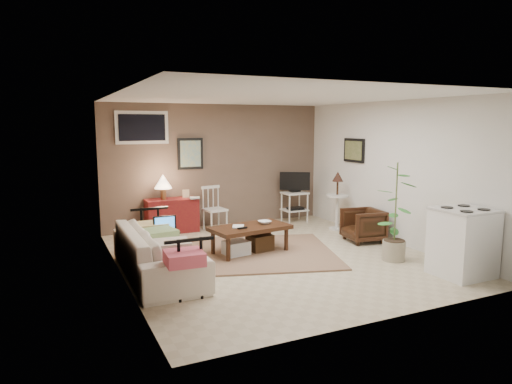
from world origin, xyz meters
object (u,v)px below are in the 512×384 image
red_console (171,212)px  coffee_table (250,237)px  side_table (337,194)px  potted_plant (396,208)px  armchair (363,224)px  tv_stand (295,196)px  sofa (157,244)px  spindle_chair (215,210)px  stove (463,242)px

red_console → coffee_table: bearing=-68.9°
side_table → potted_plant: 2.08m
armchair → tv_stand: bearing=-163.6°
sofa → spindle_chair: size_ratio=2.59×
sofa → red_console: bearing=-18.7°
tv_stand → potted_plant: bearing=-90.4°
spindle_chair → armchair: (2.03, -1.90, -0.08)m
spindle_chair → tv_stand: bearing=0.4°
red_console → tv_stand: size_ratio=1.06×
sofa → potted_plant: (3.33, -0.83, 0.36)m
spindle_chair → side_table: size_ratio=0.75×
armchair → stove: (0.06, -2.01, 0.14)m
side_table → stove: side_table is taller
sofa → armchair: sofa is taller
red_console → potted_plant: size_ratio=0.74×
armchair → stove: 2.02m
tv_stand → stove: size_ratio=1.13×
tv_stand → armchair: (0.26, -1.91, -0.24)m
potted_plant → sofa: bearing=166.1°
spindle_chair → stove: size_ratio=0.91×
spindle_chair → stove: bearing=-61.9°
spindle_chair → stove: 4.43m
coffee_table → tv_stand: size_ratio=1.26×
red_console → potted_plant: potted_plant is taller
coffee_table → side_table: 2.38m
stove → spindle_chair: bearing=118.1°
red_console → stove: (2.88, -4.09, 0.08)m
sofa → spindle_chair: (1.59, 2.16, -0.03)m
potted_plant → stove: (0.34, -0.92, -0.33)m
red_console → stove: 5.00m
tv_stand → stove: tv_stand is taller
side_table → potted_plant: (-0.40, -2.04, 0.09)m
red_console → spindle_chair: red_console is taller
coffee_table → stove: stove is taller
coffee_table → potted_plant: potted_plant is taller
coffee_table → stove: size_ratio=1.42×
spindle_chair → potted_plant: 3.48m
armchair → side_table: bearing=-178.3°
coffee_table → red_console: red_console is taller
red_console → armchair: size_ratio=1.76×
tv_stand → side_table: 1.05m
sofa → tv_stand: tv_stand is taller
coffee_table → potted_plant: bearing=-34.5°
stove → red_console: bearing=125.2°
side_table → sofa: bearing=-162.1°
spindle_chair → potted_plant: potted_plant is taller
stove → tv_stand: bearing=94.6°
side_table → armchair: (-0.11, -0.94, -0.38)m
coffee_table → sofa: size_ratio=0.60×
armchair → potted_plant: size_ratio=0.42×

